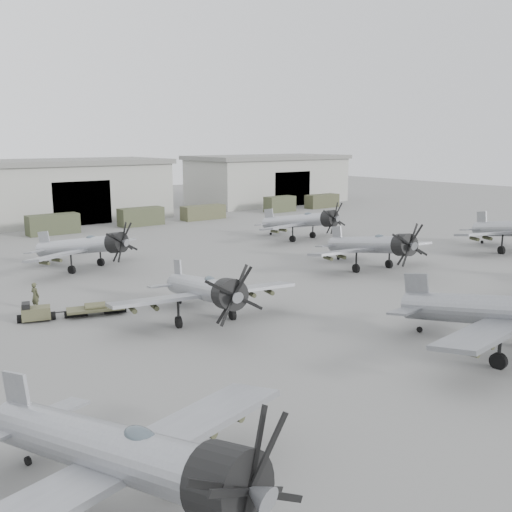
# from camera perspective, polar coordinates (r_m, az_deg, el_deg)

# --- Properties ---
(ground) EXTENTS (220.00, 220.00, 0.00)m
(ground) POSITION_cam_1_polar(r_m,az_deg,el_deg) (37.05, 16.00, -6.93)
(ground) COLOR #575754
(ground) RESTS_ON ground
(hangar_center) EXTENTS (29.00, 14.80, 8.70)m
(hangar_center) POSITION_cam_1_polar(r_m,az_deg,el_deg) (87.56, -18.64, 6.29)
(hangar_center) COLOR gray
(hangar_center) RESTS_ON ground
(hangar_right) EXTENTS (29.00, 14.80, 8.70)m
(hangar_right) POSITION_cam_1_polar(r_m,az_deg,el_deg) (106.26, 1.21, 7.71)
(hangar_right) COLOR gray
(hangar_right) RESTS_ON ground
(support_truck_3) EXTENTS (6.21, 2.20, 2.47)m
(support_truck_3) POSITION_cam_1_polar(r_m,az_deg,el_deg) (74.78, -19.64, 3.01)
(support_truck_3) COLOR #383D28
(support_truck_3) RESTS_ON ground
(support_truck_4) EXTENTS (6.11, 2.20, 2.44)m
(support_truck_4) POSITION_cam_1_polar(r_m,az_deg,el_deg) (79.25, -11.43, 3.88)
(support_truck_4) COLOR #3B402A
(support_truck_4) RESTS_ON ground
(support_truck_5) EXTENTS (6.65, 2.20, 2.06)m
(support_truck_5) POSITION_cam_1_polar(r_m,az_deg,el_deg) (84.15, -5.30, 4.37)
(support_truck_5) COLOR #46472E
(support_truck_5) RESTS_ON ground
(support_truck_6) EXTENTS (5.16, 2.20, 2.51)m
(support_truck_6) POSITION_cam_1_polar(r_m,az_deg,el_deg) (92.78, 2.40, 5.21)
(support_truck_6) COLOR #3C412A
(support_truck_6) RESTS_ON ground
(support_truck_7) EXTENTS (6.28, 2.20, 2.28)m
(support_truck_7) POSITION_cam_1_polar(r_m,az_deg,el_deg) (99.15, 6.62, 5.48)
(support_truck_7) COLOR #3B3D28
(support_truck_7) RESTS_ON ground
(aircraft_near_0) EXTENTS (13.29, 11.96, 5.29)m
(aircraft_near_0) POSITION_cam_1_polar(r_m,az_deg,el_deg) (17.97, -12.87, -18.98)
(aircraft_near_0) COLOR gray
(aircraft_near_0) RESTS_ON ground
(aircraft_mid_1) EXTENTS (12.21, 10.99, 4.85)m
(aircraft_mid_1) POSITION_cam_1_polar(r_m,az_deg,el_deg) (35.89, -4.99, -3.44)
(aircraft_mid_1) COLOR #94979C
(aircraft_mid_1) RESTS_ON ground
(aircraft_mid_2) EXTENTS (12.59, 11.33, 5.00)m
(aircraft_mid_2) POSITION_cam_1_polar(r_m,az_deg,el_deg) (51.61, 11.78, 1.04)
(aircraft_mid_2) COLOR gray
(aircraft_mid_2) RESTS_ON ground
(aircraft_far_0) EXTENTS (11.61, 10.53, 4.75)m
(aircraft_far_0) POSITION_cam_1_polar(r_m,az_deg,el_deg) (53.02, -16.58, 0.96)
(aircraft_far_0) COLOR #9DA0A6
(aircraft_far_0) RESTS_ON ground
(aircraft_far_1) EXTENTS (12.37, 11.14, 4.91)m
(aircraft_far_1) POSITION_cam_1_polar(r_m,az_deg,el_deg) (66.37, 4.82, 3.51)
(aircraft_far_1) COLOR #9B9DA4
(aircraft_far_1) RESTS_ON ground
(tug_trailer) EXTENTS (6.48, 3.05, 1.29)m
(tug_trailer) POSITION_cam_1_polar(r_m,az_deg,el_deg) (39.42, -19.08, -5.27)
(tug_trailer) COLOR #46462E
(tug_trailer) RESTS_ON ground
(ground_crew) EXTENTS (0.69, 0.81, 1.87)m
(ground_crew) POSITION_cam_1_polar(r_m,az_deg,el_deg) (42.08, -21.22, -3.73)
(ground_crew) COLOR #3A3C27
(ground_crew) RESTS_ON ground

